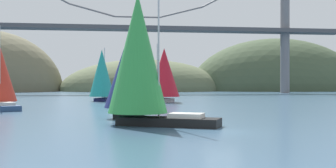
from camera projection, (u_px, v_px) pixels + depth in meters
name	position (u px, v px, depth m)	size (l,w,h in m)	color
ground_plane	(222.00, 132.00, 28.30)	(360.00, 360.00, 0.00)	#385670
headland_center	(144.00, 91.00, 162.72)	(65.44, 44.00, 24.78)	#5B6647
headland_right	(277.00, 91.00, 170.19)	(72.88, 44.00, 42.78)	#425138
suspension_bridge	(137.00, 25.00, 122.33)	(128.09, 6.00, 43.57)	slate
sailboat_teal_sail	(102.00, 75.00, 73.97)	(5.44, 8.85, 9.71)	#191E4C
sailboat_crimson_sail	(164.00, 74.00, 69.70)	(9.30, 8.80, 9.81)	white
sailboat_green_sail	(140.00, 57.00, 32.76)	(9.55, 7.07, 11.39)	black
sailboat_navy_sail	(125.00, 80.00, 38.70)	(4.72, 7.48, 7.63)	black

